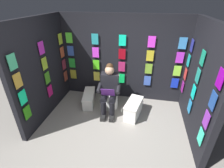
% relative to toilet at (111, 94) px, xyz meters
% --- Properties ---
extents(ground_plane, '(30.00, 30.00, 0.00)m').
position_rel_toilet_xyz_m(ground_plane, '(-0.20, 1.52, -0.33)').
color(ground_plane, gray).
extents(display_wall_back, '(3.21, 0.14, 2.18)m').
position_rel_toilet_xyz_m(display_wall_back, '(-0.20, -0.53, 0.76)').
color(display_wall_back, black).
rests_on(display_wall_back, ground).
extents(display_wall_left, '(0.14, 2.01, 2.18)m').
position_rel_toilet_xyz_m(display_wall_left, '(-1.80, 0.52, 0.76)').
color(display_wall_left, black).
rests_on(display_wall_left, ground).
extents(display_wall_right, '(0.14, 2.01, 2.18)m').
position_rel_toilet_xyz_m(display_wall_right, '(1.40, 0.52, 0.76)').
color(display_wall_right, black).
rests_on(display_wall_right, ground).
extents(toilet, '(0.42, 0.57, 0.77)m').
position_rel_toilet_xyz_m(toilet, '(0.00, 0.00, 0.00)').
color(toilet, white).
rests_on(toilet, ground).
extents(person_reading, '(0.55, 0.71, 1.19)m').
position_rel_toilet_xyz_m(person_reading, '(-0.02, 0.23, 0.27)').
color(person_reading, black).
rests_on(person_reading, ground).
extents(comic_longbox_near, '(0.41, 0.77, 0.31)m').
position_rel_toilet_xyz_m(comic_longbox_near, '(0.57, 0.04, -0.17)').
color(comic_longbox_near, white).
rests_on(comic_longbox_near, ground).
extents(comic_longbox_far, '(0.43, 0.70, 0.38)m').
position_rel_toilet_xyz_m(comic_longbox_far, '(-0.61, 0.31, -0.13)').
color(comic_longbox_far, white).
rests_on(comic_longbox_far, ground).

